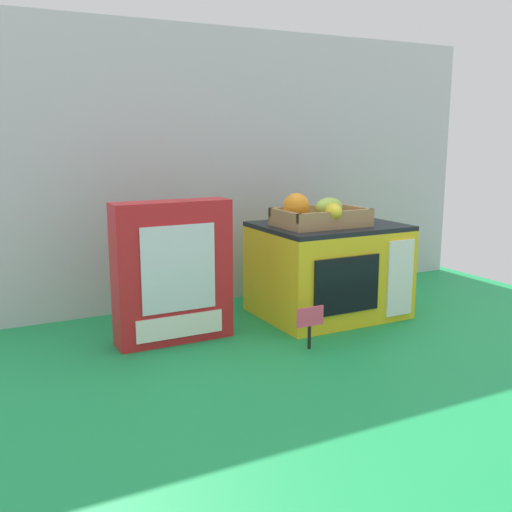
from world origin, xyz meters
TOP-DOWN VIEW (x-y plane):
  - ground_plane at (0.00, 0.00)m, footprint 1.70×1.70m
  - display_back_panel at (0.00, 0.30)m, footprint 1.61×0.03m
  - toy_microwave at (0.13, 0.01)m, footprint 0.37×0.30m
  - food_groups_crate at (0.08, -0.01)m, footprint 0.23×0.17m
  - cookie_set_box at (-0.32, -0.00)m, footprint 0.28×0.08m
  - price_sign at (-0.06, -0.20)m, footprint 0.07×0.01m

SIDE VIEW (x-z plane):
  - ground_plane at x=0.00m, z-range 0.00..0.00m
  - price_sign at x=-0.06m, z-range 0.02..0.12m
  - toy_microwave at x=0.13m, z-range 0.00..0.25m
  - cookie_set_box at x=-0.32m, z-range 0.00..0.33m
  - food_groups_crate at x=0.08m, z-range 0.24..0.32m
  - display_back_panel at x=0.00m, z-range 0.00..0.78m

